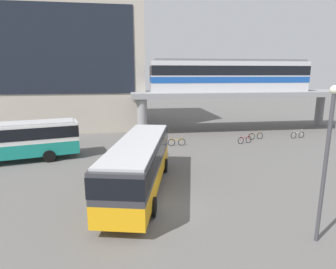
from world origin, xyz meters
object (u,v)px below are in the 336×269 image
pedestrian_near_building (156,149)px  bicycle_orange (177,142)px  bus_main (139,160)px  bicycle_brown (256,136)px  bicycle_silver (298,135)px  station_building (48,60)px  bicycle_red (245,140)px  bus_secondary (6,139)px  train (230,75)px

pedestrian_near_building → bicycle_orange: bearing=56.3°
bus_main → bicycle_orange: bearing=68.6°
bicycle_brown → bicycle_orange: bearing=-170.3°
pedestrian_near_building → bicycle_silver: bearing=17.2°
station_building → bicycle_silver: bearing=-24.1°
station_building → bus_main: size_ratio=2.27×
bus_main → bicycle_red: bus_main is taller
bicycle_silver → bus_secondary: bearing=-170.5°
bicycle_red → station_building: bearing=147.0°
bicycle_orange → bicycle_brown: bearing=9.7°
bicycle_orange → bicycle_silver: 14.13m
bus_main → bus_secondary: (-10.36, 7.30, 0.00)m
train → bus_main: bearing=-124.5°
bicycle_orange → bicycle_silver: (14.06, 1.44, 0.00)m
train → bus_secondary: size_ratio=1.71×
bicycle_silver → bicycle_red: bearing=-167.7°
station_building → bicycle_silver: 33.37m
bus_main → bicycle_orange: size_ratio=6.33×
bicycle_brown → station_building: bearing=152.0°
bicycle_red → bicycle_orange: 7.17m
bus_secondary → bicycle_brown: bearing=11.7°
bicycle_silver → pedestrian_near_building: 17.28m
train → bus_secondary: 24.93m
bicycle_brown → bicycle_red: same height
bus_main → train: bearing=55.5°
bus_main → bicycle_red: 15.61m
bicycle_silver → pedestrian_near_building: pedestrian_near_building is taller
station_building → bicycle_brown: (24.55, -13.05, -8.51)m
station_building → bus_secondary: (0.86, -17.97, -6.88)m
station_building → bicycle_red: (22.56, -14.67, -8.51)m
station_building → bicycle_orange: station_building is taller
bus_main → pedestrian_near_building: 7.31m
bicycle_brown → bus_main: bearing=-137.5°
station_building → bicycle_orange: (15.40, -14.61, -8.51)m
train → station_building: bearing=161.1°
train → bicycle_orange: bearing=-139.1°
bicycle_silver → station_building: bearing=155.9°
train → bus_secondary: bearing=-155.7°
station_building → bicycle_red: size_ratio=14.95×
bicycle_red → pedestrian_near_building: (-9.61, -3.60, 0.41)m
bicycle_brown → bicycle_red: bearing=-140.7°
bicycle_brown → bicycle_red: 2.56m
bus_main → bicycle_orange: bus_main is taller
bus_secondary → bicycle_orange: bearing=13.0°
station_building → pedestrian_near_building: station_building is taller
train → bus_main: size_ratio=1.71×
bicycle_silver → bus_main: bearing=-146.5°
bicycle_red → bus_secondary: bearing=-171.4°
bicycle_brown → bus_secondary: bearing=-168.3°
station_building → pedestrian_near_building: 23.82m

